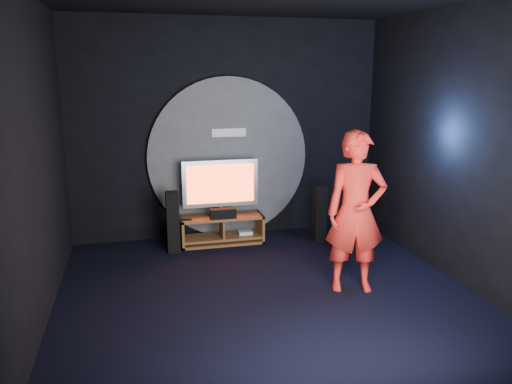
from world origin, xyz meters
TOP-DOWN VIEW (x-y plane):
  - floor at (0.00, 0.00)m, footprint 5.00×5.00m
  - back_wall at (0.00, 2.50)m, footprint 5.00×0.04m
  - front_wall at (0.00, -2.50)m, footprint 5.00×0.04m
  - left_wall at (-2.50, 0.00)m, footprint 0.04×5.00m
  - right_wall at (2.50, 0.00)m, footprint 0.04×5.00m
  - wall_disc_panel at (0.00, 2.44)m, footprint 2.60×0.11m
  - media_console at (-0.19, 2.05)m, footprint 1.30×0.45m
  - tv at (-0.20, 2.12)m, footprint 1.20×0.22m
  - center_speaker at (-0.20, 1.92)m, footprint 0.40×0.15m
  - remote at (-0.78, 1.93)m, footprint 0.18×0.05m
  - tower_speaker_left at (-0.98, 1.84)m, footprint 0.19×0.21m
  - tower_speaker_right at (1.34, 1.77)m, footprint 0.19×0.21m
  - subwoofer at (1.64, 1.39)m, footprint 0.31×0.31m
  - player at (1.10, -0.06)m, footprint 0.82×0.63m

SIDE VIEW (x-z plane):
  - floor at x=0.00m, z-range 0.00..0.00m
  - subwoofer at x=1.64m, z-range 0.00..0.34m
  - media_console at x=-0.19m, z-range -0.03..0.42m
  - remote at x=-0.78m, z-range 0.45..0.47m
  - tower_speaker_left at x=-0.98m, z-range 0.00..0.93m
  - tower_speaker_right at x=1.34m, z-range 0.00..0.93m
  - center_speaker at x=-0.20m, z-range 0.45..0.60m
  - tv at x=-0.20m, z-range 0.49..1.37m
  - player at x=1.10m, z-range 0.00..1.99m
  - wall_disc_panel at x=0.00m, z-range 0.00..2.60m
  - back_wall at x=0.00m, z-range 0.00..3.50m
  - front_wall at x=0.00m, z-range 0.00..3.50m
  - left_wall at x=-2.50m, z-range 0.00..3.50m
  - right_wall at x=2.50m, z-range 0.00..3.50m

